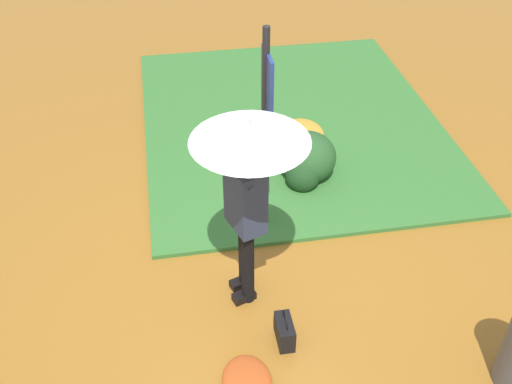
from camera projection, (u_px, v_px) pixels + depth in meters
name	position (u px, v px, depth m)	size (l,w,h in m)	color
ground_plane	(255.00, 295.00, 5.87)	(18.00, 18.00, 0.00)	#9E6623
grass_verge	(291.00, 121.00, 8.37)	(4.80, 4.00, 0.05)	#387533
person_with_umbrella	(248.00, 167.00, 4.89)	(0.96, 0.96, 2.04)	black
info_sign_post	(266.00, 111.00, 5.80)	(0.44, 0.07, 2.30)	black
handbag	(285.00, 331.00, 5.37)	(0.30, 0.14, 0.37)	black
shrub_cluster	(307.00, 160.00, 7.17)	(0.75, 0.68, 0.61)	#285628
leaf_pile_near_person	(303.00, 133.00, 8.05)	(0.69, 0.55, 0.15)	gold
leaf_pile_by_bench	(247.00, 381.00, 5.04)	(0.52, 0.42, 0.11)	#B74C1E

